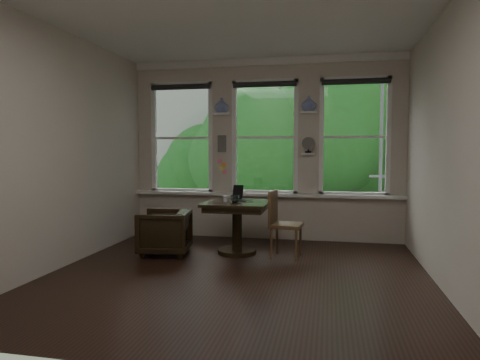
% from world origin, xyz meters
% --- Properties ---
extents(ground, '(4.50, 4.50, 0.00)m').
position_xyz_m(ground, '(0.00, 0.00, 0.00)').
color(ground, black).
rests_on(ground, ground).
extents(ceiling, '(4.50, 4.50, 0.00)m').
position_xyz_m(ceiling, '(0.00, 0.00, 3.00)').
color(ceiling, silver).
rests_on(ceiling, ground).
extents(wall_back, '(4.50, 0.00, 4.50)m').
position_xyz_m(wall_back, '(0.00, 2.25, 1.50)').
color(wall_back, beige).
rests_on(wall_back, ground).
extents(wall_front, '(4.50, 0.00, 4.50)m').
position_xyz_m(wall_front, '(0.00, -2.25, 1.50)').
color(wall_front, beige).
rests_on(wall_front, ground).
extents(wall_left, '(0.00, 4.50, 4.50)m').
position_xyz_m(wall_left, '(-2.25, 0.00, 1.50)').
color(wall_left, beige).
rests_on(wall_left, ground).
extents(wall_right, '(0.00, 4.50, 4.50)m').
position_xyz_m(wall_right, '(2.25, 0.00, 1.50)').
color(wall_right, beige).
rests_on(wall_right, ground).
extents(window_left, '(1.10, 0.12, 1.90)m').
position_xyz_m(window_left, '(-1.45, 2.25, 1.70)').
color(window_left, white).
rests_on(window_left, ground).
extents(window_center, '(1.10, 0.12, 1.90)m').
position_xyz_m(window_center, '(0.00, 2.25, 1.70)').
color(window_center, white).
rests_on(window_center, ground).
extents(window_right, '(1.10, 0.12, 1.90)m').
position_xyz_m(window_right, '(1.45, 2.25, 1.70)').
color(window_right, white).
rests_on(window_right, ground).
extents(shelf_left, '(0.26, 0.16, 0.03)m').
position_xyz_m(shelf_left, '(-0.72, 2.15, 2.10)').
color(shelf_left, white).
rests_on(shelf_left, ground).
extents(shelf_right, '(0.26, 0.16, 0.03)m').
position_xyz_m(shelf_right, '(0.72, 2.15, 2.10)').
color(shelf_right, white).
rests_on(shelf_right, ground).
extents(intercom, '(0.14, 0.06, 0.28)m').
position_xyz_m(intercom, '(-0.72, 2.18, 1.60)').
color(intercom, '#59544F').
rests_on(intercom, ground).
extents(sticky_notes, '(0.16, 0.01, 0.24)m').
position_xyz_m(sticky_notes, '(-0.72, 2.19, 1.25)').
color(sticky_notes, pink).
rests_on(sticky_notes, ground).
extents(desk_fan, '(0.20, 0.20, 0.24)m').
position_xyz_m(desk_fan, '(0.72, 2.13, 1.53)').
color(desk_fan, '#59544F').
rests_on(desk_fan, ground).
extents(vase_left, '(0.24, 0.24, 0.25)m').
position_xyz_m(vase_left, '(-0.72, 2.15, 2.24)').
color(vase_left, silver).
rests_on(vase_left, shelf_left).
extents(vase_right, '(0.24, 0.24, 0.25)m').
position_xyz_m(vase_right, '(0.72, 2.15, 2.24)').
color(vase_right, silver).
rests_on(vase_right, shelf_right).
extents(table, '(0.90, 0.90, 0.75)m').
position_xyz_m(table, '(-0.23, 1.08, 0.38)').
color(table, black).
rests_on(table, ground).
extents(armchair_left, '(0.80, 0.79, 0.64)m').
position_xyz_m(armchair_left, '(-1.23, 0.81, 0.32)').
color(armchair_left, black).
rests_on(armchair_left, ground).
extents(cushion_red, '(0.45, 0.45, 0.06)m').
position_xyz_m(cushion_red, '(-1.23, 0.81, 0.45)').
color(cushion_red, maroon).
rests_on(cushion_red, armchair_left).
extents(side_chair_right, '(0.46, 0.46, 0.92)m').
position_xyz_m(side_chair_right, '(0.49, 1.00, 0.46)').
color(side_chair_right, '#472E19').
rests_on(side_chair_right, ground).
extents(laptop, '(0.33, 0.22, 0.03)m').
position_xyz_m(laptop, '(-0.17, 1.06, 0.76)').
color(laptop, black).
rests_on(laptop, table).
extents(mug, '(0.10, 0.10, 0.09)m').
position_xyz_m(mug, '(-0.38, 1.02, 0.79)').
color(mug, white).
rests_on(mug, table).
extents(drinking_glass, '(0.16, 0.16, 0.11)m').
position_xyz_m(drinking_glass, '(-0.24, 0.99, 0.80)').
color(drinking_glass, white).
rests_on(drinking_glass, table).
extents(tablet, '(0.17, 0.12, 0.22)m').
position_xyz_m(tablet, '(-0.27, 1.34, 0.86)').
color(tablet, black).
rests_on(tablet, table).
extents(papers, '(0.29, 0.35, 0.00)m').
position_xyz_m(papers, '(-0.23, 1.15, 0.75)').
color(papers, silver).
rests_on(papers, table).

